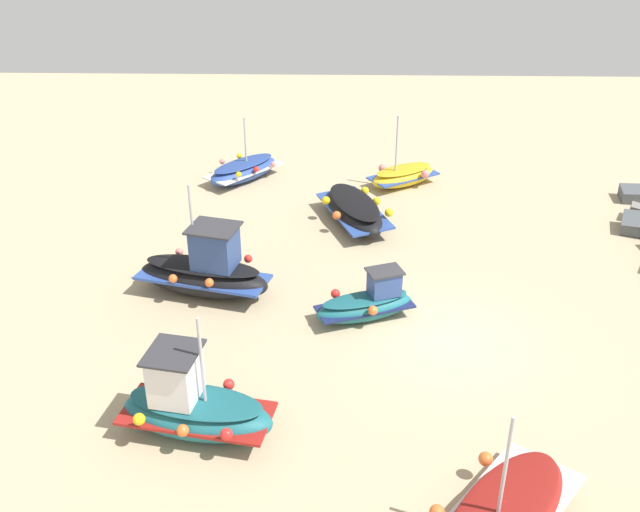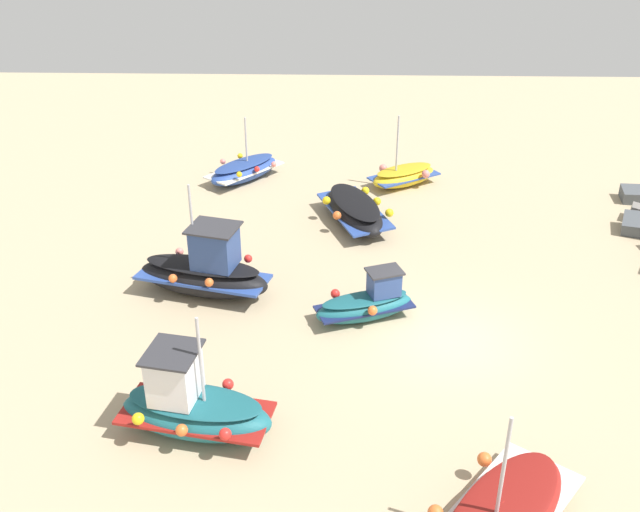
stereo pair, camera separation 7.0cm
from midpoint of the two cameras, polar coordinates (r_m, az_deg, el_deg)
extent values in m
plane|color=tan|center=(21.91, 10.17, -6.50)|extent=(58.47, 58.47, 0.00)
ellipsoid|color=maroon|center=(16.38, 14.19, -18.16)|extent=(3.91, 3.58, 0.21)
cylinder|color=#B7B7BC|center=(15.24, 14.18, -15.55)|extent=(0.08, 0.08, 2.47)
sphere|color=orange|center=(17.40, 12.73, -15.10)|extent=(0.33, 0.33, 0.33)
ellipsoid|color=black|center=(28.10, 2.75, 3.45)|extent=(4.45, 3.01, 1.06)
cube|color=#2D4C9E|center=(28.08, 2.75, 3.54)|extent=(4.30, 2.96, 0.17)
ellipsoid|color=black|center=(27.93, 2.77, 4.21)|extent=(3.91, 2.61, 0.23)
sphere|color=yellow|center=(29.30, 3.60, 5.06)|extent=(0.32, 0.32, 0.32)
sphere|color=yellow|center=(28.14, 0.57, 4.32)|extent=(0.32, 0.32, 0.32)
sphere|color=yellow|center=(28.31, 4.50, 4.24)|extent=(0.32, 0.32, 0.32)
sphere|color=orange|center=(27.20, 1.40, 3.16)|extent=(0.32, 0.32, 0.32)
sphere|color=yellow|center=(27.34, 5.46, 3.35)|extent=(0.32, 0.32, 0.32)
ellipsoid|color=#2D4C9E|center=(32.18, -5.81, 6.57)|extent=(3.64, 3.44, 0.89)
cube|color=white|center=(32.17, -5.81, 6.64)|extent=(3.55, 3.36, 0.14)
ellipsoid|color=navy|center=(32.06, -5.84, 7.15)|extent=(3.19, 3.00, 0.19)
cylinder|color=#B7B7BC|center=(31.80, -5.69, 8.97)|extent=(0.08, 0.08, 1.94)
sphere|color=#EA7F75|center=(32.17, -3.54, 7.10)|extent=(0.24, 0.24, 0.24)
sphere|color=yellow|center=(32.93, -6.14, 7.71)|extent=(0.24, 0.24, 0.24)
sphere|color=red|center=(31.51, -4.85, 6.72)|extent=(0.24, 0.24, 0.24)
sphere|color=#EA7F75|center=(32.32, -7.47, 7.27)|extent=(0.24, 0.24, 0.24)
sphere|color=yellow|center=(30.88, -6.21, 6.30)|extent=(0.24, 0.24, 0.24)
ellipsoid|color=#1E6670|center=(22.38, 3.55, -4.03)|extent=(2.03, 3.24, 0.79)
cube|color=navy|center=(22.36, 3.55, -3.95)|extent=(2.01, 3.14, 0.09)
ellipsoid|color=#1A565F|center=(22.21, 3.57, -3.33)|extent=(1.78, 2.85, 0.15)
cube|color=#2D4784|center=(22.19, 5.07, -2.10)|extent=(0.92, 1.06, 0.76)
cube|color=#333338|center=(21.98, 5.12, -1.18)|extent=(1.06, 1.23, 0.06)
sphere|color=red|center=(22.51, 1.28, -2.94)|extent=(0.29, 0.29, 0.29)
sphere|color=orange|center=(21.74, 4.18, -4.23)|extent=(0.29, 0.29, 0.29)
sphere|color=yellow|center=(23.00, 4.65, -2.48)|extent=(0.29, 0.29, 0.29)
ellipsoid|color=black|center=(23.79, -8.93, -1.72)|extent=(2.62, 4.60, 1.22)
cube|color=#2D4C9E|center=(23.77, -8.94, -1.60)|extent=(2.56, 4.42, 0.21)
ellipsoid|color=black|center=(23.56, -9.01, -0.74)|extent=(2.25, 4.03, 0.28)
cube|color=#2D4784|center=(23.03, -8.06, 0.68)|extent=(1.39, 1.52, 1.29)
cube|color=#333338|center=(22.73, -8.18, 2.18)|extent=(1.61, 1.76, 0.06)
cylinder|color=#B7B7BC|center=(23.00, -9.79, 2.41)|extent=(0.08, 0.08, 2.66)
sphere|color=#EA7F75|center=(24.79, -10.74, 0.33)|extent=(0.27, 0.27, 0.27)
sphere|color=orange|center=(23.17, -11.24, -1.71)|extent=(0.27, 0.27, 0.27)
sphere|color=#EA7F75|center=(24.26, -8.18, 0.18)|extent=(0.27, 0.27, 0.27)
sphere|color=orange|center=(22.66, -8.49, -2.03)|extent=(0.27, 0.27, 0.27)
sphere|color=red|center=(23.84, -5.50, -0.21)|extent=(0.27, 0.27, 0.27)
ellipsoid|color=#1E6670|center=(18.53, -9.45, -12.02)|extent=(2.23, 4.02, 1.02)
cube|color=maroon|center=(18.50, -9.46, -11.91)|extent=(2.25, 3.88, 0.11)
ellipsoid|color=#1A565F|center=(18.27, -9.55, -11.04)|extent=(1.95, 3.53, 0.18)
cube|color=white|center=(17.98, -11.09, -9.05)|extent=(1.31, 1.24, 1.27)
cube|color=#333338|center=(17.59, -11.29, -7.34)|extent=(1.52, 1.43, 0.06)
cylinder|color=#B7B7BC|center=(17.42, -9.12, -7.98)|extent=(0.08, 0.08, 2.36)
sphere|color=red|center=(17.36, -7.23, -13.52)|extent=(0.29, 0.29, 0.29)
sphere|color=red|center=(18.80, -7.03, -9.83)|extent=(0.29, 0.29, 0.29)
sphere|color=orange|center=(17.74, -10.55, -13.12)|extent=(0.29, 0.29, 0.29)
sphere|color=#EA7F75|center=(19.15, -10.08, -9.44)|extent=(0.29, 0.29, 0.29)
sphere|color=yellow|center=(18.03, -13.79, -12.14)|extent=(0.29, 0.29, 0.29)
ellipsoid|color=gold|center=(31.70, 6.57, 6.12)|extent=(2.75, 3.28, 0.79)
cube|color=#2D4C9E|center=(31.68, 6.58, 6.18)|extent=(2.72, 3.20, 0.08)
ellipsoid|color=gold|center=(31.58, 6.61, 6.66)|extent=(2.41, 2.88, 0.14)
cylinder|color=#B7B7BC|center=(30.88, 6.08, 8.65)|extent=(0.08, 0.08, 2.37)
sphere|color=#EA7F75|center=(31.89, 4.97, 6.79)|extent=(0.35, 0.35, 0.35)
sphere|color=#EA7F75|center=(31.34, 8.25, 6.31)|extent=(0.35, 0.35, 0.35)
cube|color=#4C5156|center=(32.68, 23.11, 4.38)|extent=(1.17, 1.04, 0.60)
cube|color=#4C5156|center=(29.94, 23.60, 2.16)|extent=(1.63, 1.65, 0.80)
camera|label=1|loc=(0.03, -89.92, 0.05)|focal=41.33mm
camera|label=2|loc=(0.03, 90.08, -0.05)|focal=41.33mm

